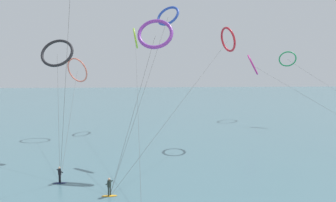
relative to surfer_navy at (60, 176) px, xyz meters
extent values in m
cube|color=#476B75|center=(11.22, 87.68, -0.78)|extent=(400.00, 200.00, 0.08)
ellipsoid|color=navy|center=(0.00, -0.01, -0.71)|extent=(1.40, 0.40, 0.06)
cylinder|color=black|center=(-0.08, 0.11, -0.28)|extent=(0.12, 0.12, 0.80)
cylinder|color=black|center=(0.08, -0.12, -0.28)|extent=(0.12, 0.12, 0.80)
cube|color=black|center=(0.00, -0.01, 0.43)|extent=(0.35, 0.38, 0.62)
sphere|color=tan|center=(0.00, -0.01, 0.85)|extent=(0.22, 0.22, 0.22)
cylinder|color=black|center=(-0.12, 0.29, 0.48)|extent=(0.47, 0.36, 0.39)
cylinder|color=black|center=(0.12, -0.07, 0.48)|extent=(0.47, 0.36, 0.39)
ellipsoid|color=orange|center=(5.30, -3.74, -0.71)|extent=(1.40, 0.40, 0.06)
cylinder|color=#1E2823|center=(5.23, -3.86, -0.28)|extent=(0.12, 0.12, 0.80)
cylinder|color=#1E2823|center=(5.36, -3.61, -0.28)|extent=(0.12, 0.12, 0.80)
cube|color=#1E2823|center=(5.30, -3.74, 0.43)|extent=(0.33, 0.38, 0.62)
sphere|color=tan|center=(5.30, -3.74, 0.85)|extent=(0.22, 0.22, 0.22)
cylinder|color=#1E2823|center=(5.19, -3.81, 0.48)|extent=(0.48, 0.32, 0.39)
cylinder|color=#1E2823|center=(5.40, -3.42, 0.48)|extent=(0.48, 0.32, 0.39)
torus|color=purple|center=(9.94, 4.48, 14.75)|extent=(4.55, 3.27, 3.75)
cylinder|color=#3F3F3F|center=(7.62, 0.37, 6.87)|extent=(4.67, 8.24, 15.38)
torus|color=#199351|center=(39.48, 32.28, 13.17)|extent=(3.96, 3.41, 3.37)
torus|color=#EA7260|center=(-2.64, 23.74, 10.72)|extent=(4.63, 4.00, 4.26)
cylinder|color=#3F3F3F|center=(-1.32, 11.87, 4.89)|extent=(2.67, 23.76, 11.44)
torus|color=#2647B7|center=(11.86, 9.64, 17.69)|extent=(3.74, 3.52, 2.83)
cylinder|color=#3F3F3F|center=(8.58, 2.95, 8.36)|extent=(6.59, 13.40, 18.37)
torus|color=black|center=(-2.85, 11.71, 12.96)|extent=(4.80, 3.36, 3.94)
cylinder|color=#3F3F3F|center=(-1.42, 5.85, 5.98)|extent=(2.87, 11.75, 13.61)
cylinder|color=#3F3F3F|center=(0.99, -0.44, 9.81)|extent=(2.01, 0.89, 21.26)
torus|color=#CC288E|center=(34.82, 40.08, 12.09)|extent=(4.44, 5.89, 4.86)
cylinder|color=#3F3F3F|center=(35.66, 14.10, 5.55)|extent=(1.71, 51.98, 12.76)
torus|color=#8CC62D|center=(7.37, 30.48, 16.97)|extent=(1.08, 4.06, 4.04)
cylinder|color=#3F3F3F|center=(7.78, 10.83, 8.00)|extent=(0.84, 39.31, 17.66)
torus|color=red|center=(21.73, 16.00, 15.40)|extent=(2.29, 4.15, 3.86)
cylinder|color=#3F3F3F|center=(13.52, 6.13, 7.21)|extent=(16.46, 19.76, 16.08)
camera|label=1|loc=(8.12, -30.95, 10.50)|focal=32.87mm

